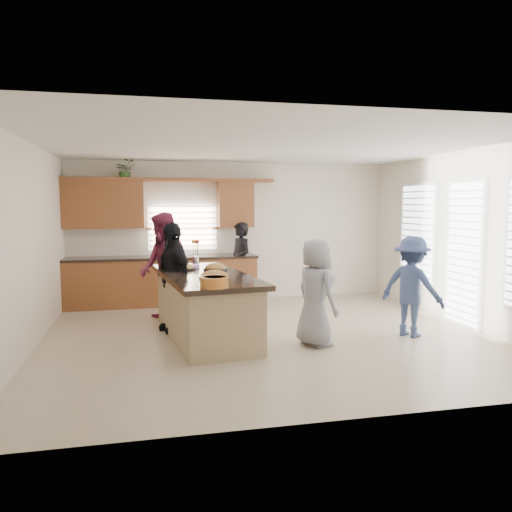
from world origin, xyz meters
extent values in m
plane|color=#C2AB90|center=(0.00, 0.00, 0.00)|extent=(6.50, 6.50, 0.00)
cube|color=silver|center=(0.00, 3.00, 1.40)|extent=(6.50, 0.02, 2.80)
cube|color=silver|center=(0.00, -3.00, 1.40)|extent=(6.50, 0.02, 2.80)
cube|color=silver|center=(-3.25, 0.00, 1.40)|extent=(0.02, 6.00, 2.80)
cube|color=silver|center=(3.25, 0.00, 1.40)|extent=(0.02, 6.00, 2.80)
cube|color=white|center=(0.00, 0.00, 2.80)|extent=(6.50, 6.00, 0.02)
cube|color=brown|center=(-1.43, 2.69, 0.45)|extent=(3.65, 0.62, 0.90)
cube|color=black|center=(-1.43, 2.69, 0.93)|extent=(3.70, 0.65, 0.05)
cube|color=brown|center=(-2.50, 2.82, 1.95)|extent=(1.50, 0.36, 0.90)
cube|color=brown|center=(0.05, 2.82, 1.95)|extent=(0.70, 0.36, 0.90)
cube|color=brown|center=(-1.23, 2.82, 2.43)|extent=(4.05, 0.40, 0.06)
cube|color=brown|center=(-1.00, 2.96, 1.48)|extent=(1.35, 0.08, 0.85)
cube|color=white|center=(3.22, 1.30, 1.42)|extent=(0.06, 1.10, 1.75)
cube|color=white|center=(3.22, -0.10, 1.17)|extent=(0.06, 0.85, 2.25)
cube|color=tan|center=(-0.90, 0.11, 0.44)|extent=(1.29, 2.60, 0.88)
cube|color=black|center=(-0.90, 0.11, 0.92)|extent=(1.47, 2.82, 0.07)
cube|color=black|center=(-0.90, 0.11, 0.04)|extent=(1.20, 2.51, 0.08)
cylinder|color=black|center=(-0.83, -0.38, 0.96)|extent=(0.42, 0.42, 0.02)
ellipsoid|color=#C0793C|center=(-0.83, -0.38, 0.98)|extent=(0.38, 0.38, 0.17)
cylinder|color=black|center=(-0.69, 0.49, 0.96)|extent=(0.37, 0.37, 0.02)
ellipsoid|color=#C0793C|center=(-0.69, 0.49, 0.98)|extent=(0.33, 0.33, 0.15)
cylinder|color=black|center=(-1.15, 0.65, 0.96)|extent=(0.31, 0.31, 0.02)
ellipsoid|color=tan|center=(-1.15, 0.65, 0.98)|extent=(0.28, 0.28, 0.12)
cylinder|color=orange|center=(-0.93, -1.12, 1.02)|extent=(0.35, 0.35, 0.13)
cylinder|color=beige|center=(-0.93, -1.12, 1.06)|extent=(0.29, 0.29, 0.04)
cylinder|color=white|center=(-0.50, -0.91, 1.00)|extent=(0.09, 0.09, 0.10)
cylinder|color=#A981BC|center=(-1.01, 0.83, 0.97)|extent=(0.23, 0.23, 0.05)
cylinder|color=silver|center=(-0.93, 1.17, 1.03)|extent=(0.11, 0.11, 0.15)
imported|color=#3A6829|center=(-2.08, 2.82, 2.60)|extent=(0.41, 0.37, 0.40)
imported|color=black|center=(0.10, 2.60, 0.80)|extent=(0.56, 0.68, 1.60)
imported|color=maroon|center=(-1.46, 1.11, 0.92)|extent=(0.91, 1.05, 1.84)
imported|color=black|center=(-1.34, 0.60, 0.84)|extent=(0.76, 1.07, 1.69)
imported|color=navy|center=(2.10, -0.48, 0.75)|extent=(1.00, 1.11, 1.49)
imported|color=gray|center=(0.54, -0.64, 0.75)|extent=(0.67, 0.84, 1.49)
camera|label=1|loc=(-1.75, -7.09, 1.97)|focal=35.00mm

